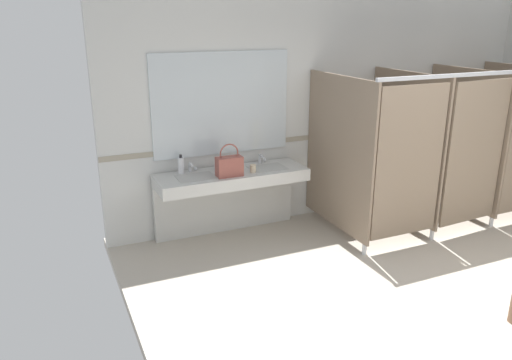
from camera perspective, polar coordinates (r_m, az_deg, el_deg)
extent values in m
cube|color=#B2A899|center=(5.11, 26.92, -14.09)|extent=(6.15, 6.23, 0.10)
cube|color=silver|center=(6.62, 9.52, 8.42)|extent=(6.15, 0.12, 2.83)
cube|color=#9E937F|center=(6.64, 9.66, 5.23)|extent=(6.15, 0.01, 0.06)
cube|color=silver|center=(5.73, -2.78, 0.29)|extent=(1.76, 0.56, 0.14)
cube|color=silver|center=(6.08, -3.54, -2.76)|extent=(1.76, 0.08, 0.68)
cube|color=#ADADA8|center=(5.56, -6.90, -0.17)|extent=(0.42, 0.31, 0.11)
cylinder|color=silver|center=(5.73, -7.59, 1.46)|extent=(0.04, 0.04, 0.11)
cylinder|color=silver|center=(5.67, -7.45, 1.75)|extent=(0.03, 0.11, 0.03)
sphere|color=silver|center=(5.77, -6.94, 1.33)|extent=(0.04, 0.04, 0.04)
cube|color=#ADADA8|center=(5.86, 1.33, 0.93)|extent=(0.42, 0.31, 0.11)
cylinder|color=silver|center=(6.02, 0.46, 2.45)|extent=(0.04, 0.04, 0.11)
cylinder|color=silver|center=(5.96, 0.68, 2.74)|extent=(0.03, 0.11, 0.03)
sphere|color=silver|center=(6.07, 1.02, 2.32)|extent=(0.04, 0.04, 0.04)
cube|color=silver|center=(5.80, -3.94, 8.72)|extent=(1.66, 0.02, 1.18)
cube|color=#84705B|center=(5.83, 9.44, 3.04)|extent=(0.03, 1.36, 1.78)
cylinder|color=silver|center=(5.69, 12.35, -7.79)|extent=(0.05, 0.05, 0.12)
cube|color=#84705B|center=(6.40, 16.73, 3.87)|extent=(0.03, 1.36, 1.78)
cylinder|color=silver|center=(6.27, 19.56, -5.94)|extent=(0.05, 0.05, 0.12)
cube|color=#84705B|center=(7.06, 22.76, 4.51)|extent=(0.03, 1.36, 1.78)
cylinder|color=silver|center=(6.94, 25.43, -4.35)|extent=(0.05, 0.05, 0.12)
cube|color=#84705B|center=(5.62, 17.17, 1.89)|extent=(0.89, 0.03, 1.68)
cube|color=#84705B|center=(6.28, 23.89, 2.80)|extent=(0.89, 0.09, 1.68)
cube|color=#B7BABF|center=(6.13, 24.99, 11.04)|extent=(2.96, 0.04, 0.04)
cube|color=#934C42|center=(5.53, -3.08, 1.56)|extent=(0.29, 0.14, 0.22)
torus|color=#934C42|center=(5.48, -3.11, 3.07)|extent=(0.22, 0.02, 0.22)
cylinder|color=white|center=(5.67, -8.61, 1.64)|extent=(0.07, 0.07, 0.19)
cylinder|color=black|center=(5.64, -8.67, 2.73)|extent=(0.03, 0.03, 0.04)
cylinder|color=beige|center=(5.67, -0.35, 1.34)|extent=(0.07, 0.07, 0.09)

